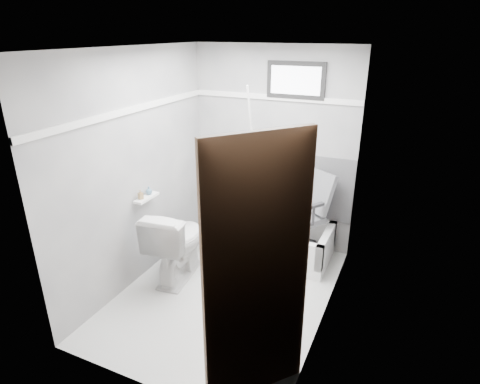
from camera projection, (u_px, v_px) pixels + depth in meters
The scene contains 19 objects.
floor at pixel (226, 293), 4.16m from camera, with size 2.60×2.60×0.00m, color silver.
ceiling at pixel (222, 48), 3.26m from camera, with size 2.60×2.60×0.00m, color silver.
wall_back at pixel (273, 149), 4.81m from camera, with size 2.00×0.02×2.40m, color slate.
wall_front at pixel (136, 250), 2.61m from camera, with size 2.00×0.02×2.40m, color slate.
wall_left at pixel (137, 170), 4.09m from camera, with size 0.02×2.60×2.40m, color slate.
wall_right at pixel (332, 203), 3.33m from camera, with size 0.02×2.60×2.40m, color slate.
bathtub at pixel (267, 237), 4.83m from camera, with size 1.50×0.70×0.42m, color white, non-canonical shape.
office_chair at pixel (299, 212), 4.59m from camera, with size 0.55×0.55×0.95m, color #5C5D61, non-canonical shape.
toilet at pixel (177, 243), 4.31m from camera, with size 0.47×0.83×0.82m, color white.
door at pixel (278, 314), 2.33m from camera, with size 0.78×0.78×2.00m, color brown, non-canonical shape.
window at pixel (296, 80), 4.39m from camera, with size 0.66×0.04×0.40m, color black, non-canonical shape.
backerboard at pixel (291, 184), 4.85m from camera, with size 1.50×0.02×0.78m, color #4C4C4F.
trim_back at pixel (274, 97), 4.56m from camera, with size 2.00×0.02×0.06m, color white.
trim_left at pixel (132, 110), 3.85m from camera, with size 0.02×2.60×0.06m, color white.
pole at pixel (255, 166), 4.71m from camera, with size 0.02×0.02×1.95m, color silver.
shelf at pixel (147, 198), 4.20m from camera, with size 0.10×0.32×0.03m, color white.
soap_bottle_a at pixel (141, 194), 4.11m from camera, with size 0.05×0.05×0.10m, color olive.
soap_bottle_b at pixel (149, 190), 4.23m from camera, with size 0.07×0.07×0.09m, color slate.
faucet at pixel (255, 197), 5.10m from camera, with size 0.26×0.10×0.16m, color silver, non-canonical shape.
Camera 1 is at (1.56, -3.09, 2.54)m, focal length 30.00 mm.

